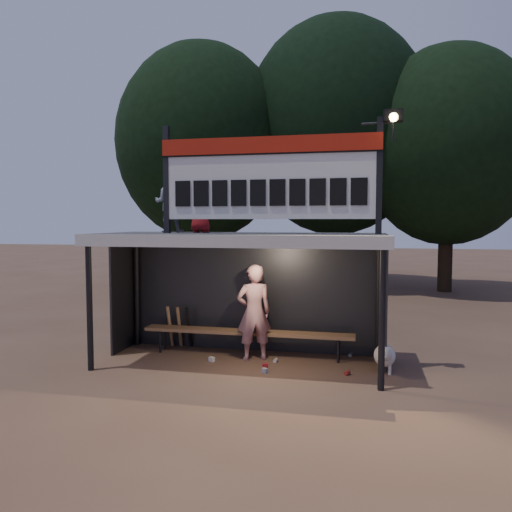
# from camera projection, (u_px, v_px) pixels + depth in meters

# --- Properties ---
(ground) EXTENTS (80.00, 80.00, 0.00)m
(ground) POSITION_uv_depth(u_px,v_px,m) (240.00, 364.00, 8.87)
(ground) COLOR brown
(ground) RESTS_ON ground
(player) EXTENTS (0.76, 0.65, 1.75)m
(player) POSITION_uv_depth(u_px,v_px,m) (254.00, 312.00, 9.07)
(player) COLOR silver
(player) RESTS_ON ground
(child_a) EXTENTS (0.61, 0.51, 1.12)m
(child_a) POSITION_uv_depth(u_px,v_px,m) (169.00, 203.00, 9.30)
(child_a) COLOR gray
(child_a) RESTS_ON dugout_shelter
(child_b) EXTENTS (0.51, 0.35, 1.01)m
(child_b) POSITION_uv_depth(u_px,v_px,m) (201.00, 206.00, 9.35)
(child_b) COLOR #B01B20
(child_b) RESTS_ON dugout_shelter
(dugout_shelter) EXTENTS (5.10, 2.08, 2.32)m
(dugout_shelter) POSITION_uv_depth(u_px,v_px,m) (243.00, 259.00, 8.97)
(dugout_shelter) COLOR #38383B
(dugout_shelter) RESTS_ON ground
(scoreboard_assembly) EXTENTS (4.10, 0.27, 1.99)m
(scoreboard_assembly) POSITION_uv_depth(u_px,v_px,m) (271.00, 175.00, 8.51)
(scoreboard_assembly) COLOR black
(scoreboard_assembly) RESTS_ON dugout_shelter
(bench) EXTENTS (4.00, 0.35, 0.48)m
(bench) POSITION_uv_depth(u_px,v_px,m) (247.00, 333.00, 9.37)
(bench) COLOR #8E6543
(bench) RESTS_ON ground
(tree_left) EXTENTS (6.46, 6.46, 9.27)m
(tree_left) POSITION_uv_depth(u_px,v_px,m) (202.00, 143.00, 19.07)
(tree_left) COLOR #2E2114
(tree_left) RESTS_ON ground
(tree_mid) EXTENTS (7.22, 7.22, 10.36)m
(tree_mid) POSITION_uv_depth(u_px,v_px,m) (336.00, 128.00, 19.44)
(tree_mid) COLOR #322116
(tree_mid) RESTS_ON ground
(tree_right) EXTENTS (6.08, 6.08, 8.72)m
(tree_right) POSITION_uv_depth(u_px,v_px,m) (448.00, 146.00, 17.69)
(tree_right) COLOR black
(tree_right) RESTS_ON ground
(dog) EXTENTS (0.36, 0.81, 0.49)m
(dog) POSITION_uv_depth(u_px,v_px,m) (385.00, 356.00, 8.37)
(dog) COLOR white
(dog) RESTS_ON ground
(bats) EXTENTS (0.48, 0.33, 0.84)m
(bats) POSITION_uv_depth(u_px,v_px,m) (179.00, 327.00, 9.94)
(bats) COLOR #A6794D
(bats) RESTS_ON ground
(litter) EXTENTS (2.56, 1.45, 0.08)m
(litter) POSITION_uv_depth(u_px,v_px,m) (284.00, 364.00, 8.74)
(litter) COLOR #A91D21
(litter) RESTS_ON ground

